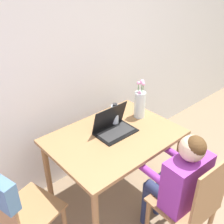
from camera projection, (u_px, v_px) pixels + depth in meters
The scene contains 8 objects.
wall_back at pixel (87, 54), 2.40m from camera, with size 6.40×0.05×2.50m.
dining_table at pixel (114, 145), 2.21m from camera, with size 1.06×0.77×0.74m.
chair_occupied at pixel (191, 205), 1.88m from camera, with size 0.42×0.42×0.93m.
chair_spare at pixel (9, 204), 1.70m from camera, with size 0.51×0.49×0.94m.
person_seated at pixel (181, 178), 1.87m from camera, with size 0.38×0.44×1.04m.
laptop at pixel (113, 126), 2.19m from camera, with size 0.34×0.23×0.22m.
flower_vase at pixel (140, 103), 2.36m from camera, with size 0.10×0.10×0.36m.
water_bottle at pixel (115, 114), 2.28m from camera, with size 0.07×0.07×0.20m.
Camera 1 is at (-1.39, 0.32, 1.99)m, focal length 42.00 mm.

